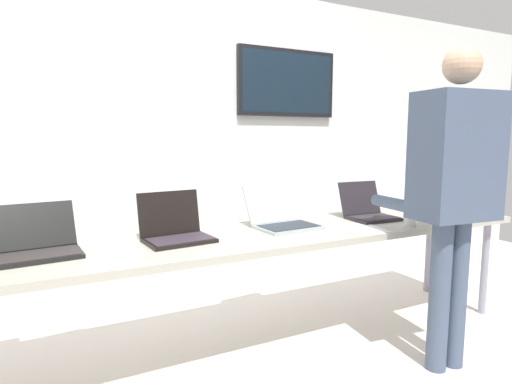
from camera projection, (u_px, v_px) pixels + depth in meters
The scene contains 11 objects.
ground at pixel (257, 354), 2.54m from camera, with size 8.00×8.00×0.04m, color silver.
back_wall at pixel (197, 141), 3.38m from camera, with size 8.00×0.11×2.49m.
workbench at pixel (257, 240), 2.45m from camera, with size 3.67×0.70×0.73m.
laptop_station_0 at pixel (37, 244), 1.98m from camera, with size 0.39×0.38×0.23m.
laptop_station_1 at pixel (176, 230), 2.27m from camera, with size 0.38×0.33×0.26m.
laptop_station_2 at pixel (281, 218), 2.61m from camera, with size 0.39×0.41×0.25m.
laptop_station_3 at pixel (368, 210), 2.88m from camera, with size 0.33×0.34×0.24m.
laptop_station_4 at pixel (437, 203), 3.19m from camera, with size 0.39×0.35×0.24m.
person at pixel (454, 179), 2.24m from camera, with size 0.48×0.62×1.75m.
coffee_mug at pixel (410, 219), 2.64m from camera, with size 0.08×0.08×0.09m.
paper_sheet at pixel (363, 228), 2.58m from camera, with size 0.26×0.33×0.00m.
Camera 1 is at (-1.08, -2.13, 1.28)m, focal length 29.37 mm.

